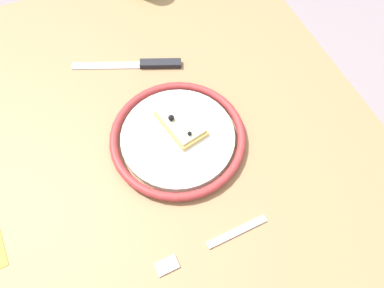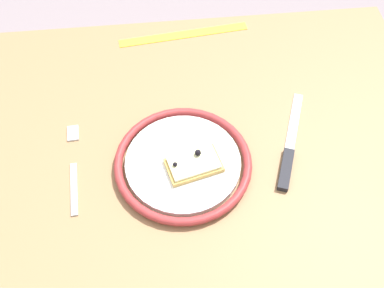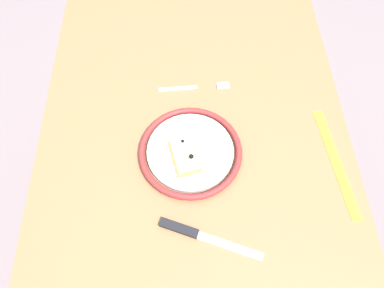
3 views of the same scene
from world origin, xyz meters
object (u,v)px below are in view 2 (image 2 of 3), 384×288
pizza_slice_near (197,164)px  measuring_tape (186,35)px  fork (76,167)px  dining_table (171,184)px  knife (291,156)px  plate (186,163)px

pizza_slice_near → measuring_tape: pizza_slice_near is taller
measuring_tape → fork: bearing=-131.1°
dining_table → pizza_slice_near: 0.12m
pizza_slice_near → fork: (-0.23, 0.03, -0.02)m
fork → measuring_tape: fork is taller
knife → measuring_tape: bearing=114.7°
fork → measuring_tape: bearing=54.9°
plate → measuring_tape: (0.04, 0.36, -0.01)m
pizza_slice_near → knife: size_ratio=0.48×
dining_table → measuring_tape: size_ratio=3.64×
pizza_slice_near → knife: (0.18, 0.01, -0.02)m
dining_table → fork: fork is taller
plate → fork: (-0.21, 0.02, -0.01)m
plate → knife: bearing=-0.2°
knife → measuring_tape: size_ratio=0.76×
pizza_slice_near → dining_table: bearing=152.7°
dining_table → plate: plate is taller
plate → knife: plate is taller
plate → measuring_tape: size_ratio=0.85×
plate → fork: bearing=174.8°
plate → knife: size_ratio=1.12×
plate → fork: 0.21m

